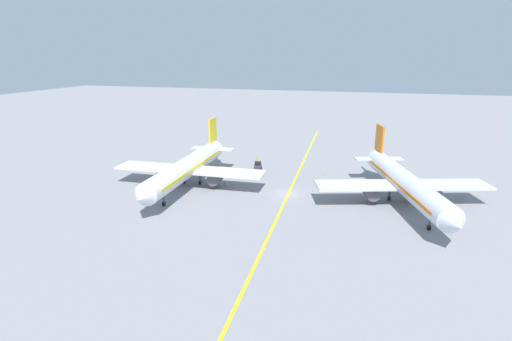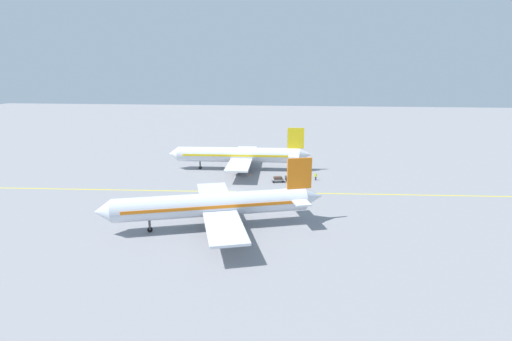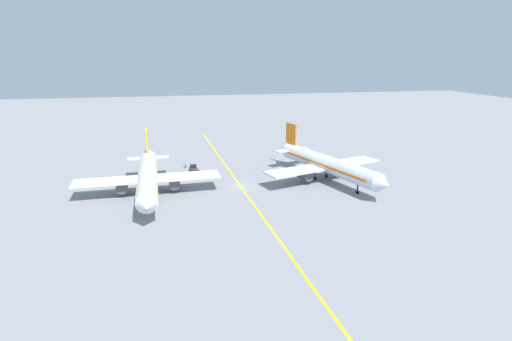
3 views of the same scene
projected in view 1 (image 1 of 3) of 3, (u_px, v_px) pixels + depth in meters
name	position (u px, v px, depth m)	size (l,w,h in m)	color
ground_plane	(288.00, 194.00, 69.72)	(400.00, 400.00, 0.00)	gray
apron_yellow_centreline	(288.00, 194.00, 69.71)	(0.40, 120.00, 0.01)	yellow
airplane_at_gate	(404.00, 182.00, 64.11)	(28.29, 34.79, 10.60)	silver
airplane_adjacent_stand	(188.00, 167.00, 72.63)	(28.16, 35.49, 10.60)	silver
baggage_tug_dark	(258.00, 167.00, 82.98)	(2.29, 3.26, 2.11)	#333842
baggage_cart_trailing	(257.00, 172.00, 79.86)	(1.94, 2.85, 1.24)	gray
ground_crew_worker	(257.00, 160.00, 88.19)	(0.34, 0.55, 1.68)	#23232D
traffic_cone_near_nose	(324.00, 174.00, 80.44)	(0.32, 0.32, 0.55)	orange
traffic_cone_mid_apron	(225.00, 183.00, 75.04)	(0.32, 0.32, 0.55)	orange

